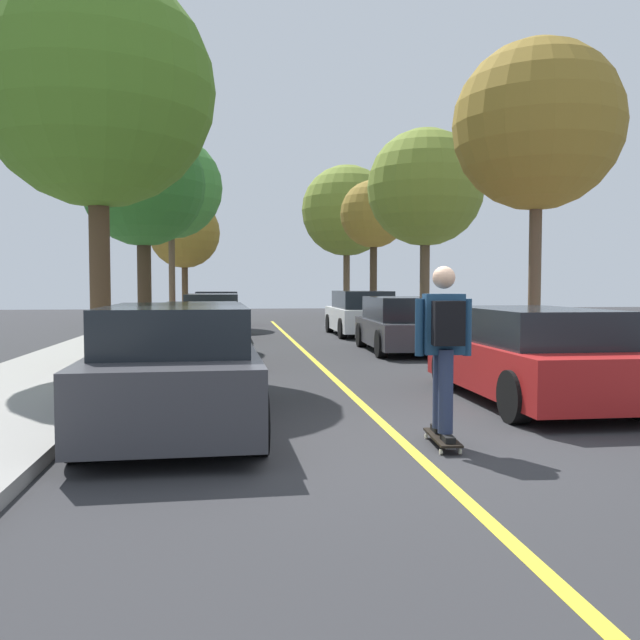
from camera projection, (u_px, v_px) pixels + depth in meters
ground at (405, 444)px, 6.92m from camera, size 80.00×80.00×0.00m
center_line at (342, 386)px, 10.88m from camera, size 0.12×39.20×0.01m
parked_car_left_nearest at (178, 367)px, 7.73m from camera, size 1.95×4.30×1.42m
parked_car_left_near at (202, 334)px, 13.96m from camera, size 1.95×4.09×1.28m
parked_car_left_far at (212, 316)px, 20.59m from camera, size 1.90×4.15×1.37m
parked_car_left_farthest at (217, 309)px, 26.90m from camera, size 2.00×4.19×1.39m
parked_car_right_nearest at (531, 355)px, 9.39m from camera, size 1.88×4.10×1.32m
parked_car_right_near at (402, 324)px, 16.53m from camera, size 1.90×4.15×1.35m
parked_car_right_far at (361, 313)px, 21.84m from camera, size 1.87×4.19×1.46m
street_tree_left_nearest at (97, 90)px, 12.01m from camera, size 4.24×4.24×7.16m
street_tree_left_near at (143, 185)px, 18.21m from camera, size 3.37×3.37×5.94m
street_tree_left_far at (171, 188)px, 26.58m from camera, size 4.07×4.07×7.43m
street_tree_left_farthest at (184, 233)px, 33.90m from camera, size 3.59×3.59×5.96m
street_tree_right_nearest at (537, 127)px, 13.03m from camera, size 3.28×3.28×6.26m
street_tree_right_near at (425, 188)px, 20.58m from camera, size 3.60×3.60×6.31m
street_tree_right_far at (374, 215)px, 28.12m from camera, size 2.83×2.83×5.92m
street_tree_right_farthest at (347, 211)px, 34.71m from camera, size 4.69×4.69×7.72m
skateboard at (442, 438)px, 6.84m from camera, size 0.29×0.85×0.10m
skateboarder at (444, 340)px, 6.75m from camera, size 0.59×0.71×1.74m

